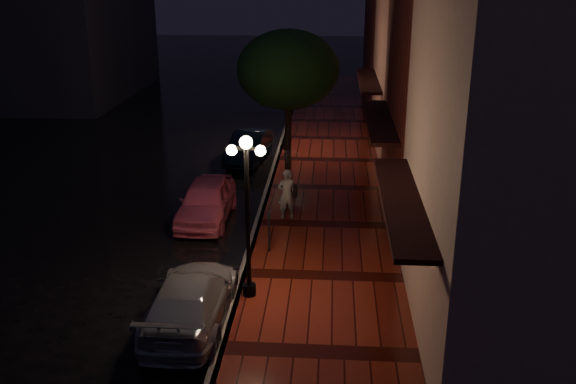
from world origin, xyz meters
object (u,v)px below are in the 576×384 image
at_px(woman_with_umbrella, 287,173).
at_px(parking_meter, 269,227).
at_px(silver_car, 191,300).
at_px(streetlamp_far, 287,98).
at_px(street_tree, 288,72).
at_px(navy_car, 249,147).
at_px(streetlamp_near, 247,208).
at_px(pink_car, 206,201).

xyz_separation_m(woman_with_umbrella, parking_meter, (-0.33, -2.76, -0.81)).
height_order(silver_car, parking_meter, parking_meter).
relative_size(streetlamp_far, street_tree, 0.74).
bearing_deg(street_tree, silver_car, -97.10).
bearing_deg(navy_car, silver_car, -81.83).
height_order(streetlamp_far, navy_car, streetlamp_far).
relative_size(streetlamp_far, parking_meter, 3.33).
bearing_deg(street_tree, woman_with_umbrella, -86.52).
bearing_deg(navy_car, woman_with_umbrella, -65.81).
bearing_deg(navy_car, streetlamp_far, 49.41).
bearing_deg(street_tree, streetlamp_far, 94.91).
distance_m(streetlamp_far, parking_meter, 11.39).
xyz_separation_m(navy_car, silver_car, (0.34, -13.80, 0.00)).
relative_size(streetlamp_far, silver_car, 0.94).
relative_size(street_tree, navy_car, 1.44).
relative_size(streetlamp_near, navy_car, 1.07).
relative_size(streetlamp_far, navy_car, 1.07).
bearing_deg(streetlamp_near, parking_meter, 84.58).
bearing_deg(parking_meter, silver_car, -109.50).
xyz_separation_m(streetlamp_far, woman_with_umbrella, (0.59, -8.50, -0.86)).
distance_m(streetlamp_near, silver_car, 2.65).
xyz_separation_m(streetlamp_near, navy_car, (-1.61, 12.51, -1.94)).
xyz_separation_m(street_tree, parking_meter, (0.00, -8.25, -3.31)).
bearing_deg(woman_with_umbrella, navy_car, -89.12).
distance_m(pink_car, silver_car, 6.81).
distance_m(streetlamp_far, woman_with_umbrella, 8.56).
bearing_deg(street_tree, parking_meter, -89.99).
distance_m(navy_car, parking_meter, 9.96).
bearing_deg(parking_meter, street_tree, 91.34).
bearing_deg(parking_meter, streetlamp_near, -94.09).
bearing_deg(pink_car, silver_car, -81.95).
relative_size(pink_car, woman_with_umbrella, 1.72).
xyz_separation_m(streetlamp_near, street_tree, (0.26, 10.99, 1.64)).
bearing_deg(silver_car, streetlamp_near, -134.55).
xyz_separation_m(streetlamp_far, parking_meter, (0.26, -11.26, -1.67)).
bearing_deg(pink_car, navy_car, 85.78).
xyz_separation_m(pink_car, woman_with_umbrella, (2.77, 0.04, 1.04)).
relative_size(street_tree, silver_car, 1.27).
distance_m(street_tree, parking_meter, 8.89).
bearing_deg(silver_car, navy_car, -88.39).
relative_size(streetlamp_near, pink_car, 1.04).
bearing_deg(pink_car, streetlamp_near, -67.89).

